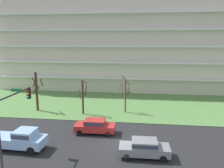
{
  "coord_description": "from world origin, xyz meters",
  "views": [
    {
      "loc": [
        1.97,
        -20.3,
        10.02
      ],
      "look_at": [
        -1.31,
        6.0,
        4.91
      ],
      "focal_mm": 35.79,
      "sensor_mm": 36.0,
      "label": 1
    }
  ],
  "objects": [
    {
      "name": "tree_left",
      "position": [
        -5.68,
        8.66,
        2.58
      ],
      "size": [
        1.45,
        1.37,
        4.81
      ],
      "color": "#423023",
      "rests_on": "ground"
    },
    {
      "name": "sedan_gray_center_right",
      "position": [
        2.54,
        -2.0,
        0.87
      ],
      "size": [
        4.45,
        1.91,
        1.57
      ],
      "rotation": [
        0.0,
        0.0,
        0.03
      ],
      "color": "slate",
      "rests_on": "ground"
    },
    {
      "name": "traffic_signal_mast",
      "position": [
        -7.81,
        -4.93,
        4.3
      ],
      "size": [
        0.9,
        5.01,
        6.3
      ],
      "color": "black",
      "rests_on": "ground"
    },
    {
      "name": "apartment_building",
      "position": [
        0.0,
        28.89,
        9.04
      ],
      "size": [
        53.94,
        14.74,
        18.08
      ],
      "color": "beige",
      "rests_on": "ground"
    },
    {
      "name": "grass_lawn_strip",
      "position": [
        0.0,
        14.0,
        0.04
      ],
      "size": [
        80.0,
        16.0,
        0.08
      ],
      "primitive_type": "cube",
      "color": "#547F42",
      "rests_on": "ground"
    },
    {
      "name": "tree_far_left",
      "position": [
        -12.63,
        9.35,
        3.07
      ],
      "size": [
        1.52,
        1.66,
        5.7
      ],
      "color": "#423023",
      "rests_on": "ground"
    },
    {
      "name": "sedan_red_near_left",
      "position": [
        -2.77,
        2.5,
        0.87
      ],
      "size": [
        4.43,
        1.88,
        1.57
      ],
      "rotation": [
        0.0,
        0.0,
        3.16
      ],
      "color": "#B22828",
      "rests_on": "ground"
    },
    {
      "name": "pickup_blue_center_left",
      "position": [
        -9.08,
        -2.01,
        1.02
      ],
      "size": [
        5.46,
        2.17,
        1.95
      ],
      "rotation": [
        0.0,
        0.0,
        -0.03
      ],
      "color": "#8CB2E0",
      "rests_on": "ground"
    },
    {
      "name": "tree_center",
      "position": [
        0.06,
        10.14,
        2.68
      ],
      "size": [
        1.61,
        1.47,
        5.46
      ],
      "color": "brown",
      "rests_on": "ground"
    },
    {
      "name": "ground",
      "position": [
        0.0,
        0.0,
        0.0
      ],
      "size": [
        160.0,
        160.0,
        0.0
      ],
      "primitive_type": "plane",
      "color": "#232326"
    }
  ]
}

